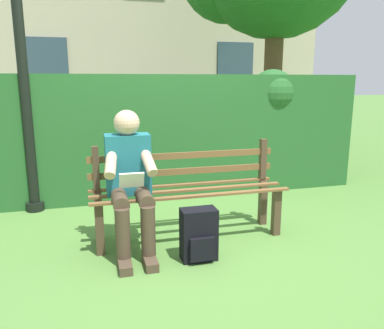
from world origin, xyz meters
TOP-DOWN VIEW (x-y plane):
  - ground at (0.00, 0.00)m, footprint 60.00×60.00m
  - park_bench at (0.00, -0.06)m, footprint 1.79×0.45m
  - person_seated at (0.54, 0.10)m, footprint 0.44×0.73m
  - hedge_backdrop at (0.09, -1.54)m, footprint 5.45×0.74m
  - building_facade at (-0.49, -7.11)m, footprint 8.54×3.00m
  - backpack at (0.04, 0.45)m, footprint 0.29×0.24m

SIDE VIEW (x-z plane):
  - ground at x=0.00m, z-range 0.00..0.00m
  - backpack at x=0.04m, z-range -0.01..0.43m
  - park_bench at x=0.00m, z-range 0.00..0.87m
  - person_seated at x=0.54m, z-range 0.04..1.24m
  - hedge_backdrop at x=0.09m, z-range -0.01..1.58m
  - building_facade at x=-0.49m, z-range 0.00..6.16m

